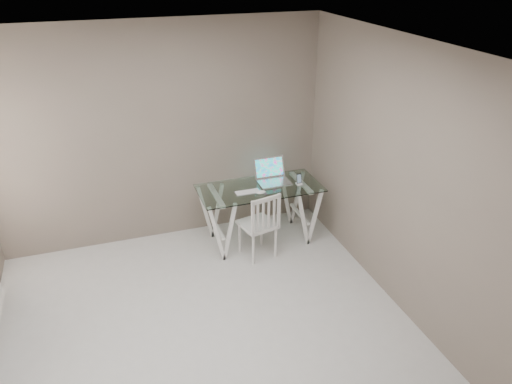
{
  "coord_description": "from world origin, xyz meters",
  "views": [
    {
      "loc": [
        -0.76,
        -3.47,
        3.4
      ],
      "look_at": [
        0.9,
        1.39,
        0.85
      ],
      "focal_mm": 35.0,
      "sensor_mm": 36.0,
      "label": 1
    }
  ],
  "objects": [
    {
      "name": "desk",
      "position": [
        1.05,
        1.69,
        0.38
      ],
      "size": [
        1.5,
        0.7,
        0.75
      ],
      "color": "silver",
      "rests_on": "ground"
    },
    {
      "name": "room",
      "position": [
        -0.06,
        0.02,
        1.72
      ],
      "size": [
        4.5,
        4.52,
        2.71
      ],
      "color": "#B6B2AE",
      "rests_on": "ground"
    },
    {
      "name": "laptop",
      "position": [
        1.27,
        1.83,
        0.81
      ],
      "size": [
        0.39,
        0.37,
        0.27
      ],
      "color": "silver",
      "rests_on": "desk"
    },
    {
      "name": "keyboard",
      "position": [
        0.87,
        1.61,
        0.75
      ],
      "size": [
        0.31,
        0.13,
        0.01
      ],
      "primitive_type": "cube",
      "color": "silver",
      "rests_on": "desk"
    },
    {
      "name": "chair",
      "position": [
        0.94,
        1.32,
        0.47
      ],
      "size": [
        0.47,
        0.47,
        0.86
      ],
      "rotation": [
        0.0,
        0.0,
        0.23
      ],
      "color": "silver",
      "rests_on": "ground"
    },
    {
      "name": "phone_dock",
      "position": [
        1.54,
        1.62,
        0.78
      ],
      "size": [
        0.07,
        0.07,
        0.14
      ],
      "color": "white",
      "rests_on": "desk"
    },
    {
      "name": "mouse",
      "position": [
        1.01,
        1.53,
        0.76
      ],
      "size": [
        0.12,
        0.07,
        0.04
      ],
      "primitive_type": "ellipsoid",
      "color": "white",
      "rests_on": "desk"
    }
  ]
}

